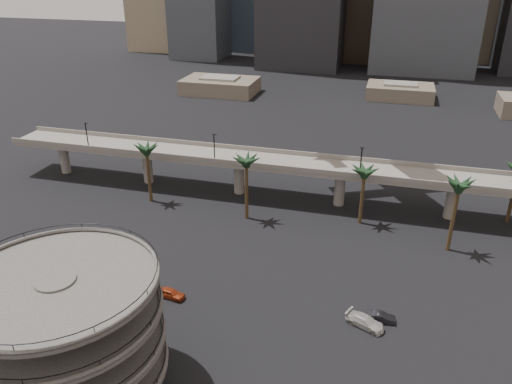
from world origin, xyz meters
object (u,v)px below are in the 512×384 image
(parking_ramp, at_px, (65,327))
(car_a, at_px, (171,293))
(overpass, at_px, (288,167))
(car_c, at_px, (365,321))
(car_b, at_px, (381,317))

(parking_ramp, xyz_separation_m, car_a, (3.15, 19.98, -9.07))
(overpass, bearing_deg, car_c, -62.93)
(parking_ramp, xyz_separation_m, car_c, (32.31, 21.20, -9.02))
(car_a, xyz_separation_m, car_c, (29.16, 1.22, 0.05))
(parking_ramp, distance_m, car_b, 42.29)
(car_a, xyz_separation_m, car_b, (31.22, 2.90, -0.07))
(parking_ramp, xyz_separation_m, car_b, (34.37, 22.88, -9.14))
(parking_ramp, distance_m, car_a, 22.17)
(parking_ramp, height_order, car_a, parking_ramp)
(overpass, height_order, car_b, overpass)
(overpass, distance_m, car_c, 42.94)
(parking_ramp, height_order, overpass, parking_ramp)
(overpass, relative_size, car_b, 30.81)
(parking_ramp, relative_size, overpass, 0.17)
(car_a, distance_m, car_c, 29.19)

